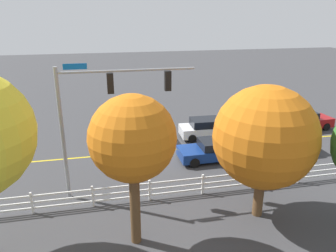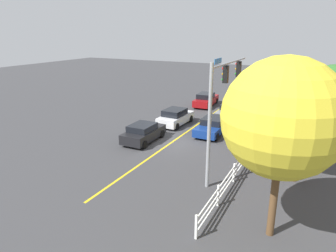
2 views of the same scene
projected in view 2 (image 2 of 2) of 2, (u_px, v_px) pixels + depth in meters
The scene contains 13 objects.
ground_plane at pixel (172, 142), 24.14m from camera, with size 120.00×120.00×0.00m, color #38383A.
lane_center_stripe at pixel (191, 129), 27.54m from camera, with size 28.00×0.16×0.01m, color gold.
signal_assembly at pixel (222, 94), 17.52m from camera, with size 6.84×0.38×7.05m.
car_0 at pixel (213, 126), 26.15m from camera, with size 4.68×2.04×1.37m.
car_1 at pixel (206, 100), 35.78m from camera, with size 4.88×2.11×1.52m.
car_2 at pixel (175, 117), 28.55m from camera, with size 4.34×2.07×1.52m.
car_3 at pixel (229, 112), 30.61m from camera, with size 4.36×1.96×1.46m.
car_4 at pixel (143, 133), 24.20m from camera, with size 4.16×2.00×1.45m.
white_rail_fence at pixel (259, 136), 23.83m from camera, with size 26.10×0.10×1.15m.
tree_0 at pixel (332, 87), 24.59m from camera, with size 3.62×3.62×5.92m.
tree_1 at pixel (283, 118), 11.70m from camera, with size 4.78×4.78×7.62m.
tree_2 at pixel (304, 102), 16.66m from camera, with size 3.44×3.44×6.48m.
tree_3 at pixel (298, 94), 22.26m from camera, with size 4.70×4.70×6.39m.
Camera 2 is at (20.29, 10.10, 8.42)m, focal length 32.71 mm.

